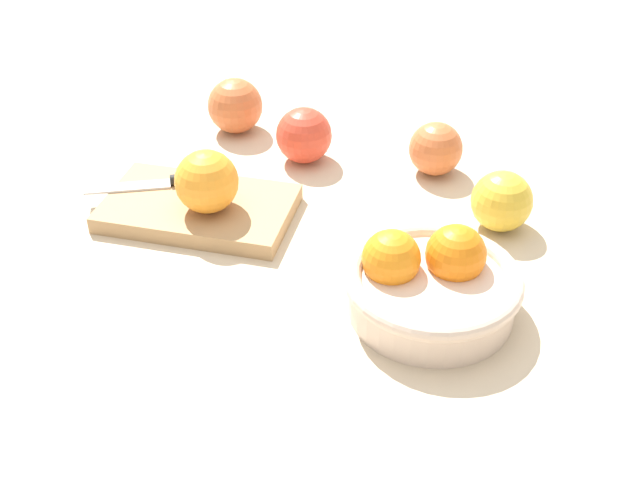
% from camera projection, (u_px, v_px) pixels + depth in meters
% --- Properties ---
extents(ground_plane, '(2.40, 2.40, 0.00)m').
position_uv_depth(ground_plane, '(319.00, 210.00, 1.04)').
color(ground_plane, beige).
extents(bowl, '(0.19, 0.19, 0.09)m').
position_uv_depth(bowl, '(431.00, 283.00, 0.86)').
color(bowl, beige).
rests_on(bowl, ground_plane).
extents(cutting_board, '(0.25, 0.16, 0.02)m').
position_uv_depth(cutting_board, '(199.00, 208.00, 1.02)').
color(cutting_board, tan).
rests_on(cutting_board, ground_plane).
extents(orange_on_board, '(0.08, 0.08, 0.08)m').
position_uv_depth(orange_on_board, '(207.00, 182.00, 0.98)').
color(orange_on_board, orange).
rests_on(orange_on_board, cutting_board).
extents(knife, '(0.14, 0.09, 0.01)m').
position_uv_depth(knife, '(162.00, 182.00, 1.04)').
color(knife, silver).
rests_on(knife, cutting_board).
extents(apple_front_left, '(0.08, 0.08, 0.08)m').
position_uv_depth(apple_front_left, '(502.00, 201.00, 0.98)').
color(apple_front_left, gold).
rests_on(apple_front_left, ground_plane).
extents(apple_front_left_2, '(0.07, 0.07, 0.07)m').
position_uv_depth(apple_front_left_2, '(436.00, 149.00, 1.09)').
color(apple_front_left_2, '#CC6638').
rests_on(apple_front_left_2, ground_plane).
extents(apple_front_right, '(0.08, 0.08, 0.08)m').
position_uv_depth(apple_front_right, '(235.00, 106.00, 1.19)').
color(apple_front_right, '#CC6638').
rests_on(apple_front_right, ground_plane).
extents(apple_front_right_2, '(0.08, 0.08, 0.08)m').
position_uv_depth(apple_front_right_2, '(304.00, 135.00, 1.12)').
color(apple_front_right_2, '#D6422D').
rests_on(apple_front_right_2, ground_plane).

